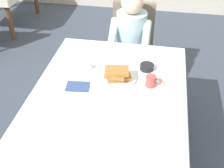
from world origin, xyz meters
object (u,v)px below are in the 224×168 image
(diner_person, at_px, (131,37))
(knife_right_of_plate, at_px, (142,84))
(breakfast_stack, at_px, (117,74))
(cup_coffee, at_px, (151,81))
(syrup_pitcher, at_px, (89,65))
(chair_diner, at_px, (132,42))
(plate_breakfast, at_px, (117,80))
(fork_left_of_plate, at_px, (92,79))
(dining_table_main, at_px, (108,103))
(bowl_butter, at_px, (147,67))
(spoon_near_edge, at_px, (116,109))

(diner_person, height_order, knife_right_of_plate, diner_person)
(breakfast_stack, height_order, cup_coffee, breakfast_stack)
(syrup_pitcher, distance_m, knife_right_of_plate, 0.46)
(chair_diner, distance_m, plate_breakfast, 1.03)
(cup_coffee, relative_size, fork_left_of_plate, 0.63)
(breakfast_stack, bearing_deg, fork_left_of_plate, -171.84)
(diner_person, height_order, syrup_pitcher, diner_person)
(breakfast_stack, bearing_deg, dining_table_main, -101.85)
(syrup_pitcher, bearing_deg, breakfast_stack, -24.85)
(chair_diner, height_order, knife_right_of_plate, chair_diner)
(chair_diner, distance_m, cup_coffee, 1.09)
(chair_diner, xyz_separation_m, syrup_pitcher, (-0.24, -0.88, 0.25))
(plate_breakfast, bearing_deg, bowl_butter, 42.34)
(diner_person, distance_m, knife_right_of_plate, 0.89)
(bowl_butter, xyz_separation_m, fork_left_of_plate, (-0.40, -0.21, -0.02))
(plate_breakfast, xyz_separation_m, spoon_near_edge, (0.05, -0.32, -0.01))
(knife_right_of_plate, bearing_deg, syrup_pitcher, 68.44)
(dining_table_main, relative_size, breakfast_stack, 7.21)
(diner_person, xyz_separation_m, fork_left_of_plate, (-0.19, -0.87, 0.07))
(dining_table_main, height_order, bowl_butter, bowl_butter)
(syrup_pitcher, height_order, spoon_near_edge, syrup_pitcher)
(chair_diner, bearing_deg, diner_person, 90.00)
(diner_person, height_order, spoon_near_edge, diner_person)
(syrup_pitcher, xyz_separation_m, knife_right_of_plate, (0.44, -0.14, -0.04))
(cup_coffee, relative_size, syrup_pitcher, 1.41)
(knife_right_of_plate, height_order, spoon_near_edge, same)
(dining_table_main, distance_m, plate_breakfast, 0.20)
(chair_diner, xyz_separation_m, knife_right_of_plate, (0.19, -1.02, 0.21))
(bowl_butter, distance_m, knife_right_of_plate, 0.21)
(syrup_pitcher, distance_m, fork_left_of_plate, 0.16)
(syrup_pitcher, bearing_deg, cup_coffee, -15.88)
(chair_diner, relative_size, knife_right_of_plate, 4.65)
(dining_table_main, distance_m, fork_left_of_plate, 0.23)
(syrup_pitcher, bearing_deg, bowl_butter, 8.66)
(bowl_butter, relative_size, knife_right_of_plate, 0.55)
(syrup_pitcher, relative_size, fork_left_of_plate, 0.44)
(diner_person, bearing_deg, chair_diner, -90.00)
(plate_breakfast, distance_m, syrup_pitcher, 0.28)
(knife_right_of_plate, bearing_deg, dining_table_main, 119.31)
(plate_breakfast, height_order, bowl_butter, bowl_butter)
(dining_table_main, bearing_deg, chair_diner, 88.27)
(breakfast_stack, height_order, bowl_butter, breakfast_stack)
(syrup_pitcher, distance_m, spoon_near_edge, 0.53)
(dining_table_main, height_order, plate_breakfast, plate_breakfast)
(knife_right_of_plate, bearing_deg, cup_coffee, -95.15)
(plate_breakfast, bearing_deg, dining_table_main, -102.48)
(bowl_butter, xyz_separation_m, spoon_near_edge, (-0.16, -0.51, -0.02))
(plate_breakfast, bearing_deg, fork_left_of_plate, -173.99)
(plate_breakfast, bearing_deg, syrup_pitcher, 153.82)
(cup_coffee, relative_size, knife_right_of_plate, 0.56)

